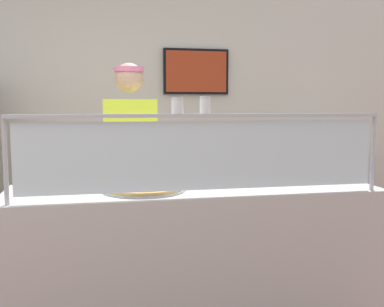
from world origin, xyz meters
TOP-DOWN VIEW (x-y plane):
  - ground_plane at (1.14, 1.00)m, footprint 12.00×12.00m
  - shop_rear_unit at (1.14, 2.53)m, footprint 6.67×0.13m
  - serving_counter at (1.14, 0.33)m, footprint 2.27×0.67m
  - sneeze_guard at (1.14, 0.06)m, footprint 2.09×0.06m
  - pizza_tray at (0.82, 0.31)m, footprint 0.51×0.51m
  - pizza_server at (0.80, 0.29)m, footprint 0.11×0.29m
  - parmesan_shaker at (0.98, 0.06)m, footprint 0.07×0.07m
  - pepper_flake_shaker at (1.14, 0.06)m, footprint 0.06×0.06m
  - worker_figure at (0.79, 0.93)m, footprint 0.41×0.50m
  - prep_shelf at (3.02, 2.04)m, footprint 0.70×0.55m
  - pizza_box_stack at (3.02, 2.04)m, footprint 0.49×0.48m

SIDE VIEW (x-z plane):
  - ground_plane at x=1.14m, z-range 0.00..0.00m
  - prep_shelf at x=3.02m, z-range 0.00..0.93m
  - serving_counter at x=1.14m, z-range 0.00..0.95m
  - pizza_tray at x=0.82m, z-range 0.95..0.99m
  - pizza_server at x=0.80m, z-range 0.99..0.99m
  - worker_figure at x=0.79m, z-range 0.13..1.89m
  - pizza_box_stack at x=3.02m, z-range 0.93..1.20m
  - sneeze_guard at x=1.14m, z-range 1.01..1.47m
  - shop_rear_unit at x=1.14m, z-range 0.01..2.71m
  - parmesan_shaker at x=0.98m, z-range 1.41..1.49m
  - pepper_flake_shaker at x=1.14m, z-range 1.40..1.50m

